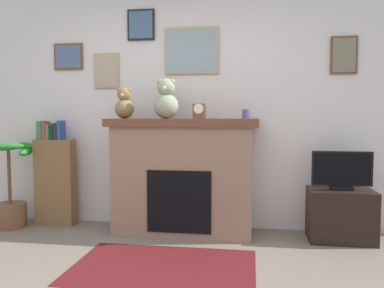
% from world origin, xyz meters
% --- Properties ---
extents(back_wall, '(5.20, 0.15, 2.60)m').
position_xyz_m(back_wall, '(-0.00, 2.00, 1.31)').
color(back_wall, silver).
rests_on(back_wall, ground_plane).
extents(fireplace, '(1.53, 0.61, 1.20)m').
position_xyz_m(fireplace, '(0.11, 1.66, 0.61)').
color(fireplace, '#8C6A53').
rests_on(fireplace, ground_plane).
extents(bookshelf, '(0.44, 0.16, 1.18)m').
position_xyz_m(bookshelf, '(-1.37, 1.74, 0.53)').
color(bookshelf, brown).
rests_on(bookshelf, ground_plane).
extents(potted_plant, '(0.59, 0.57, 1.00)m').
position_xyz_m(potted_plant, '(-1.82, 1.58, 0.38)').
color(potted_plant, brown).
rests_on(potted_plant, ground_plane).
extents(tv_stand, '(0.62, 0.40, 0.51)m').
position_xyz_m(tv_stand, '(1.68, 1.64, 0.25)').
color(tv_stand, black).
rests_on(tv_stand, ground_plane).
extents(television, '(0.57, 0.14, 0.38)m').
position_xyz_m(television, '(1.68, 1.64, 0.69)').
color(television, black).
rests_on(television, tv_stand).
extents(area_rug, '(1.48, 0.98, 0.01)m').
position_xyz_m(area_rug, '(0.11, 0.71, 0.00)').
color(area_rug, '#551519').
rests_on(area_rug, ground_plane).
extents(candle_jar, '(0.07, 0.07, 0.09)m').
position_xyz_m(candle_jar, '(0.75, 1.65, 1.25)').
color(candle_jar, '#4C517A').
rests_on(candle_jar, fireplace).
extents(mantel_clock, '(0.13, 0.09, 0.15)m').
position_xyz_m(mantel_clock, '(0.27, 1.64, 1.28)').
color(mantel_clock, brown).
rests_on(mantel_clock, fireplace).
extents(teddy_bear_brown, '(0.20, 0.20, 0.33)m').
position_xyz_m(teddy_bear_brown, '(-0.52, 1.64, 1.35)').
color(teddy_bear_brown, olive).
rests_on(teddy_bear_brown, fireplace).
extents(teddy_bear_tan, '(0.26, 0.26, 0.41)m').
position_xyz_m(teddy_bear_tan, '(-0.07, 1.64, 1.38)').
color(teddy_bear_tan, gray).
rests_on(teddy_bear_tan, fireplace).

